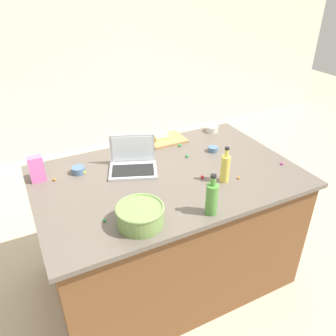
% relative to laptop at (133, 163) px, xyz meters
% --- Properties ---
extents(ground_plane, '(12.00, 12.00, 0.00)m').
position_rel_laptop_xyz_m(ground_plane, '(0.18, -0.17, -0.95)').
color(ground_plane, '#B7A88E').
extents(wall_back, '(8.00, 0.10, 2.60)m').
position_rel_laptop_xyz_m(wall_back, '(0.18, 2.33, 0.35)').
color(wall_back, beige).
rests_on(wall_back, ground).
extents(island_counter, '(1.70, 1.09, 0.90)m').
position_rel_laptop_xyz_m(island_counter, '(0.18, -0.17, -0.50)').
color(island_counter, brown).
rests_on(island_counter, ground).
extents(laptop, '(0.37, 0.33, 0.22)m').
position_rel_laptop_xyz_m(laptop, '(0.00, 0.00, 0.00)').
color(laptop, '#B7B7BC').
rests_on(laptop, island_counter).
extents(mixing_bowl_large, '(0.26, 0.26, 0.11)m').
position_rel_laptop_xyz_m(mixing_bowl_large, '(-0.17, -0.55, 0.01)').
color(mixing_bowl_large, '#72934C').
rests_on(mixing_bowl_large, island_counter).
extents(bottle_oil, '(0.06, 0.06, 0.24)m').
position_rel_laptop_xyz_m(bottle_oil, '(0.46, -0.40, 0.05)').
color(bottle_oil, '#DBC64C').
rests_on(bottle_oil, island_counter).
extents(bottle_olive, '(0.07, 0.07, 0.24)m').
position_rel_laptop_xyz_m(bottle_olive, '(0.21, -0.63, 0.05)').
color(bottle_olive, '#4C8C38').
rests_on(bottle_olive, island_counter).
extents(cutting_board, '(0.28, 0.22, 0.02)m').
position_rel_laptop_xyz_m(cutting_board, '(0.40, 0.30, -0.04)').
color(cutting_board, '#AD7F4C').
rests_on(cutting_board, island_counter).
extents(butter_stick_left, '(0.11, 0.05, 0.04)m').
position_rel_laptop_xyz_m(butter_stick_left, '(0.35, 0.27, -0.01)').
color(butter_stick_left, '#F4E58C').
rests_on(butter_stick_left, cutting_board).
extents(butter_stick_right, '(0.11, 0.04, 0.04)m').
position_rel_laptop_xyz_m(butter_stick_right, '(0.36, 0.32, -0.01)').
color(butter_stick_right, '#F4E58C').
rests_on(butter_stick_right, cutting_board).
extents(ramekin_small, '(0.10, 0.10, 0.05)m').
position_rel_laptop_xyz_m(ramekin_small, '(0.81, 0.28, -0.02)').
color(ramekin_small, beige).
rests_on(ramekin_small, island_counter).
extents(ramekin_medium, '(0.09, 0.09, 0.04)m').
position_rel_laptop_xyz_m(ramekin_medium, '(-0.34, 0.11, -0.02)').
color(ramekin_medium, slate).
rests_on(ramekin_medium, island_counter).
extents(ramekin_wide, '(0.07, 0.07, 0.04)m').
position_rel_laptop_xyz_m(ramekin_wide, '(0.62, -0.02, -0.03)').
color(ramekin_wide, slate).
rests_on(ramekin_wide, island_counter).
extents(candy_bag, '(0.09, 0.06, 0.17)m').
position_rel_laptop_xyz_m(candy_bag, '(-0.59, 0.14, 0.04)').
color(candy_bag, pink).
rests_on(candy_bag, island_counter).
extents(candy_0, '(0.02, 0.02, 0.02)m').
position_rel_laptop_xyz_m(candy_0, '(0.94, -0.40, -0.04)').
color(candy_0, '#CC3399').
rests_on(candy_0, island_counter).
extents(candy_1, '(0.02, 0.02, 0.02)m').
position_rel_laptop_xyz_m(candy_1, '(0.35, -0.31, -0.04)').
color(candy_1, red).
rests_on(candy_1, island_counter).
extents(candy_2, '(0.02, 0.02, 0.02)m').
position_rel_laptop_xyz_m(candy_2, '(-0.31, 0.09, -0.04)').
color(candy_2, yellow).
rests_on(candy_2, island_counter).
extents(candy_3, '(0.02, 0.02, 0.02)m').
position_rel_laptop_xyz_m(candy_3, '(0.44, 0.16, -0.04)').
color(candy_3, green).
rests_on(candy_3, island_counter).
extents(candy_4, '(0.02, 0.02, 0.02)m').
position_rel_laptop_xyz_m(candy_4, '(0.56, -0.42, -0.04)').
color(candy_4, orange).
rests_on(candy_4, island_counter).
extents(candy_5, '(0.02, 0.02, 0.02)m').
position_rel_laptop_xyz_m(candy_5, '(-0.34, -0.45, -0.04)').
color(candy_5, green).
rests_on(candy_5, island_counter).
extents(candy_6, '(0.02, 0.02, 0.02)m').
position_rel_laptop_xyz_m(candy_6, '(-0.50, 0.09, -0.04)').
color(candy_6, orange).
rests_on(candy_6, island_counter).
extents(candy_7, '(0.02, 0.02, 0.02)m').
position_rel_laptop_xyz_m(candy_7, '(0.40, -0.02, -0.04)').
color(candy_7, green).
rests_on(candy_7, island_counter).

